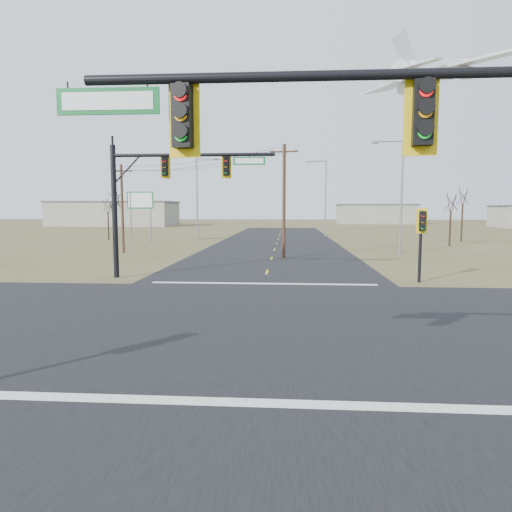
% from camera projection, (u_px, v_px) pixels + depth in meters
% --- Properties ---
extents(ground, '(320.00, 320.00, 0.00)m').
position_uv_depth(ground, '(252.00, 317.00, 16.82)').
color(ground, brown).
rests_on(ground, ground).
extents(road_ew, '(160.00, 14.00, 0.02)m').
position_uv_depth(road_ew, '(252.00, 317.00, 16.82)').
color(road_ew, black).
rests_on(road_ew, ground).
extents(road_ns, '(14.00, 160.00, 0.02)m').
position_uv_depth(road_ns, '(252.00, 317.00, 16.82)').
color(road_ns, black).
rests_on(road_ns, ground).
extents(stop_bar_near, '(12.00, 0.40, 0.01)m').
position_uv_depth(stop_bar_near, '(223.00, 402.00, 9.38)').
color(stop_bar_near, silver).
rests_on(stop_bar_near, road_ns).
extents(stop_bar_far, '(12.00, 0.40, 0.01)m').
position_uv_depth(stop_bar_far, '(263.00, 284.00, 24.26)').
color(stop_bar_far, silver).
rests_on(stop_bar_far, road_ns).
extents(mast_arm_near, '(10.34, 0.47, 6.77)m').
position_uv_depth(mast_arm_near, '(433.00, 150.00, 7.52)').
color(mast_arm_near, black).
rests_on(mast_arm_near, ground).
extents(mast_arm_far, '(9.39, 0.59, 7.61)m').
position_uv_depth(mast_arm_far, '(163.00, 183.00, 25.90)').
color(mast_arm_far, black).
rests_on(mast_arm_far, ground).
extents(pedestal_signal_ne, '(0.61, 0.52, 4.05)m').
position_uv_depth(pedestal_signal_ne, '(422.00, 228.00, 24.41)').
color(pedestal_signal_ne, black).
rests_on(pedestal_signal_ne, ground).
extents(utility_pole_near, '(2.22, 0.45, 9.10)m').
position_uv_depth(utility_pole_near, '(284.00, 199.00, 36.45)').
color(utility_pole_near, '#4C2F20').
rests_on(utility_pole_near, ground).
extents(utility_pole_far, '(1.95, 0.23, 7.99)m').
position_uv_depth(utility_pole_far, '(122.00, 207.00, 41.34)').
color(utility_pole_far, '#4C2F20').
rests_on(utility_pole_far, ground).
extents(highway_sign, '(3.21, 0.21, 6.02)m').
position_uv_depth(highway_sign, '(140.00, 207.00, 53.68)').
color(highway_sign, gray).
rests_on(highway_sign, ground).
extents(streetlight_a, '(2.80, 0.29, 10.06)m').
position_uv_depth(streetlight_a, '(399.00, 190.00, 40.20)').
color(streetlight_a, gray).
rests_on(streetlight_a, ground).
extents(streetlight_b, '(3.07, 0.33, 11.03)m').
position_uv_depth(streetlight_b, '(324.00, 194.00, 65.84)').
color(streetlight_b, gray).
rests_on(streetlight_b, ground).
extents(streetlight_c, '(2.83, 0.40, 10.13)m').
position_uv_depth(streetlight_c, '(199.00, 195.00, 54.71)').
color(streetlight_c, gray).
rests_on(streetlight_c, ground).
extents(bare_tree_a, '(2.95, 2.95, 6.54)m').
position_uv_depth(bare_tree_a, '(115.00, 198.00, 50.12)').
color(bare_tree_a, black).
rests_on(bare_tree_a, ground).
extents(bare_tree_b, '(2.47, 2.47, 5.68)m').
position_uv_depth(bare_tree_b, '(108.00, 205.00, 58.60)').
color(bare_tree_b, black).
rests_on(bare_tree_b, ground).
extents(bare_tree_c, '(2.77, 2.77, 6.11)m').
position_uv_depth(bare_tree_c, '(451.00, 201.00, 48.98)').
color(bare_tree_c, black).
rests_on(bare_tree_c, ground).
extents(bare_tree_d, '(2.75, 2.75, 6.90)m').
position_uv_depth(bare_tree_d, '(463.00, 196.00, 55.34)').
color(bare_tree_d, black).
rests_on(bare_tree_d, ground).
extents(warehouse_left, '(28.00, 14.00, 5.50)m').
position_uv_depth(warehouse_left, '(115.00, 214.00, 108.63)').
color(warehouse_left, '#A29E90').
rests_on(warehouse_left, ground).
extents(warehouse_mid, '(20.00, 12.00, 5.00)m').
position_uv_depth(warehouse_mid, '(375.00, 214.00, 123.97)').
color(warehouse_mid, '#A29E90').
rests_on(warehouse_mid, ground).
extents(jet_airliner, '(33.10, 32.83, 14.91)m').
position_uv_depth(jet_airliner, '(435.00, 70.00, 87.04)').
color(jet_airliner, silver).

